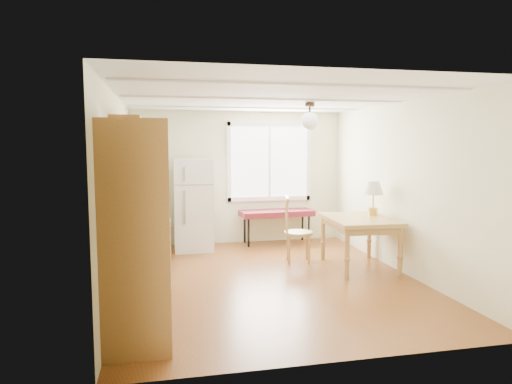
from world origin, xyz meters
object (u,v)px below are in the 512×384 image
object	(u,v)px
bench	(277,214)
chair	(292,225)
refrigerator	(193,205)
dining_table	(359,224)

from	to	relation	value
bench	chair	world-z (taller)	chair
refrigerator	dining_table	world-z (taller)	refrigerator
dining_table	bench	bearing A→B (deg)	115.41
refrigerator	bench	size ratio (longest dim) A/B	1.15
bench	refrigerator	bearing A→B (deg)	-177.10
refrigerator	bench	xyz separation A→B (m)	(1.58, 0.19, -0.24)
bench	dining_table	bearing A→B (deg)	-71.52
refrigerator	dining_table	xyz separation A→B (m)	(2.38, -1.74, -0.14)
refrigerator	bench	distance (m)	1.61
bench	dining_table	size ratio (longest dim) A/B	1.09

